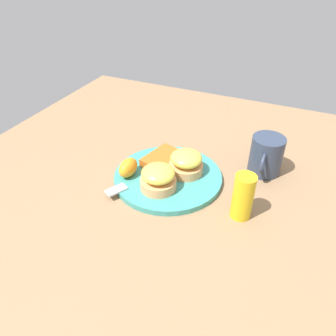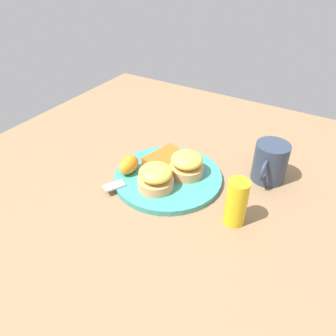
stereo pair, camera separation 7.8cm
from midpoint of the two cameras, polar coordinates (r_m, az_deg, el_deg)
ground_plane at (r=0.80m, az=-2.79°, el=-2.07°), size 1.10×1.10×0.00m
plate at (r=0.80m, az=-2.80°, el=-1.67°), size 0.26×0.26×0.01m
sandwich_benedict_left at (r=0.74m, az=-4.61°, el=-1.89°), size 0.08×0.08×0.06m
sandwich_benedict_right at (r=0.79m, az=0.33°, el=0.82°), size 0.08×0.08×0.06m
hashbrown_patty at (r=0.83m, az=-3.23°, el=1.33°), size 0.12×0.11×0.02m
orange_wedge at (r=0.79m, az=-9.77°, el=-0.02°), size 0.06×0.04×0.04m
fork at (r=0.79m, az=-7.06°, el=-1.77°), size 0.21×0.13×0.00m
cup at (r=0.83m, az=14.14°, el=2.04°), size 0.11×0.08×0.10m
condiment_bottle at (r=0.68m, az=9.74°, el=-5.06°), size 0.04×0.04×0.10m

